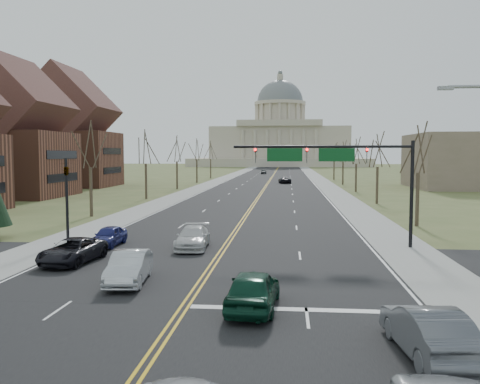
% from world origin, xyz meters
% --- Properties ---
extents(ground, '(600.00, 600.00, 0.00)m').
position_xyz_m(ground, '(0.00, 0.00, 0.00)').
color(ground, '#48572B').
rests_on(ground, ground).
extents(road, '(20.00, 380.00, 0.01)m').
position_xyz_m(road, '(0.00, 110.00, 0.01)').
color(road, black).
rests_on(road, ground).
extents(cross_road, '(120.00, 14.00, 0.01)m').
position_xyz_m(cross_road, '(0.00, 6.00, 0.01)').
color(cross_road, black).
rests_on(cross_road, ground).
extents(sidewalk_left, '(4.00, 380.00, 0.03)m').
position_xyz_m(sidewalk_left, '(-12.00, 110.00, 0.01)').
color(sidewalk_left, gray).
rests_on(sidewalk_left, ground).
extents(sidewalk_right, '(4.00, 380.00, 0.03)m').
position_xyz_m(sidewalk_right, '(12.00, 110.00, 0.01)').
color(sidewalk_right, gray).
rests_on(sidewalk_right, ground).
extents(center_line, '(0.42, 380.00, 0.01)m').
position_xyz_m(center_line, '(0.00, 110.00, 0.01)').
color(center_line, gold).
rests_on(center_line, road).
extents(edge_line_left, '(0.15, 380.00, 0.01)m').
position_xyz_m(edge_line_left, '(-9.80, 110.00, 0.01)').
color(edge_line_left, silver).
rests_on(edge_line_left, road).
extents(edge_line_right, '(0.15, 380.00, 0.01)m').
position_xyz_m(edge_line_right, '(9.80, 110.00, 0.01)').
color(edge_line_right, silver).
rests_on(edge_line_right, road).
extents(stop_bar, '(9.50, 0.50, 0.01)m').
position_xyz_m(stop_bar, '(5.00, -1.00, 0.01)').
color(stop_bar, silver).
rests_on(stop_bar, road).
extents(capitol, '(90.00, 60.00, 50.00)m').
position_xyz_m(capitol, '(0.00, 249.91, 14.20)').
color(capitol, '#B9AC9A').
rests_on(capitol, ground).
extents(signal_mast, '(12.12, 0.44, 7.20)m').
position_xyz_m(signal_mast, '(7.45, 13.50, 5.76)').
color(signal_mast, black).
rests_on(signal_mast, ground).
extents(signal_left, '(0.32, 0.36, 6.00)m').
position_xyz_m(signal_left, '(-11.50, 13.50, 3.71)').
color(signal_left, black).
rests_on(signal_left, ground).
extents(tree_r_0, '(3.74, 3.74, 8.50)m').
position_xyz_m(tree_r_0, '(15.50, 24.00, 6.55)').
color(tree_r_0, '#392B21').
rests_on(tree_r_0, ground).
extents(tree_l_0, '(3.96, 3.96, 9.00)m').
position_xyz_m(tree_l_0, '(-15.50, 28.00, 6.94)').
color(tree_l_0, '#392B21').
rests_on(tree_l_0, ground).
extents(tree_r_1, '(3.74, 3.74, 8.50)m').
position_xyz_m(tree_r_1, '(15.50, 44.00, 6.55)').
color(tree_r_1, '#392B21').
rests_on(tree_r_1, ground).
extents(tree_l_1, '(3.96, 3.96, 9.00)m').
position_xyz_m(tree_l_1, '(-15.50, 48.00, 6.94)').
color(tree_l_1, '#392B21').
rests_on(tree_l_1, ground).
extents(tree_r_2, '(3.74, 3.74, 8.50)m').
position_xyz_m(tree_r_2, '(15.50, 64.00, 6.55)').
color(tree_r_2, '#392B21').
rests_on(tree_r_2, ground).
extents(tree_l_2, '(3.96, 3.96, 9.00)m').
position_xyz_m(tree_l_2, '(-15.50, 68.00, 6.94)').
color(tree_l_2, '#392B21').
rests_on(tree_l_2, ground).
extents(tree_r_3, '(3.74, 3.74, 8.50)m').
position_xyz_m(tree_r_3, '(15.50, 84.00, 6.55)').
color(tree_r_3, '#392B21').
rests_on(tree_r_3, ground).
extents(tree_l_3, '(3.96, 3.96, 9.00)m').
position_xyz_m(tree_l_3, '(-15.50, 88.00, 6.94)').
color(tree_l_3, '#392B21').
rests_on(tree_l_3, ground).
extents(tree_r_4, '(3.74, 3.74, 8.50)m').
position_xyz_m(tree_r_4, '(15.50, 104.00, 6.55)').
color(tree_r_4, '#392B21').
rests_on(tree_r_4, ground).
extents(tree_l_4, '(3.96, 3.96, 9.00)m').
position_xyz_m(tree_l_4, '(-15.50, 108.00, 6.94)').
color(tree_l_4, '#392B21').
rests_on(tree_l_4, ground).
extents(bldg_left_mid, '(15.10, 14.28, 20.75)m').
position_xyz_m(bldg_left_mid, '(-36.00, 50.00, 8.54)').
color(bldg_left_mid, brown).
rests_on(bldg_left_mid, ground).
extents(bldg_left_far, '(17.10, 14.28, 23.25)m').
position_xyz_m(bldg_left_far, '(-38.00, 74.00, 9.54)').
color(bldg_left_far, brown).
rests_on(bldg_left_far, ground).
extents(car_nb_inner_lead, '(2.22, 4.91, 1.64)m').
position_xyz_m(car_nb_inner_lead, '(2.84, -1.14, 0.83)').
color(car_nb_inner_lead, '#0C3624').
rests_on(car_nb_inner_lead, road).
extents(car_nb_outer_lead, '(2.21, 4.97, 1.59)m').
position_xyz_m(car_nb_outer_lead, '(8.61, -5.32, 0.80)').
color(car_nb_outer_lead, '#53565B').
rests_on(car_nb_outer_lead, road).
extents(car_sb_inner_lead, '(2.14, 4.83, 1.54)m').
position_xyz_m(car_sb_inner_lead, '(-3.47, 2.51, 0.78)').
color(car_sb_inner_lead, '#B2B7BB').
rests_on(car_sb_inner_lead, road).
extents(car_sb_outer_lead, '(2.82, 5.26, 1.40)m').
position_xyz_m(car_sb_outer_lead, '(-8.16, 6.68, 0.71)').
color(car_sb_outer_lead, black).
rests_on(car_sb_outer_lead, road).
extents(car_sb_inner_second, '(2.29, 5.07, 1.44)m').
position_xyz_m(car_sb_inner_second, '(-2.07, 11.82, 0.73)').
color(car_sb_inner_second, silver).
rests_on(car_sb_inner_second, road).
extents(car_sb_outer_second, '(1.71, 4.01, 1.35)m').
position_xyz_m(car_sb_outer_second, '(-8.00, 12.18, 0.69)').
color(car_sb_outer_second, navy).
rests_on(car_sb_outer_second, road).
extents(car_far_nb, '(2.92, 5.25, 1.39)m').
position_xyz_m(car_far_nb, '(3.62, 87.59, 0.71)').
color(car_far_nb, black).
rests_on(car_far_nb, road).
extents(car_far_sb, '(1.66, 4.11, 1.40)m').
position_xyz_m(car_far_sb, '(-3.26, 138.07, 0.71)').
color(car_far_sb, '#44474B').
rests_on(car_far_sb, road).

